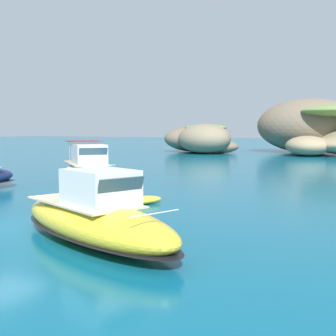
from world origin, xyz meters
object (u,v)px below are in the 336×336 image
Objects in this scene: motorboat_white at (88,171)px; dinghy_tender at (140,200)px; islet_small at (202,139)px; motorboat_yellow at (95,218)px.

motorboat_white reaches higher than dinghy_tender.
motorboat_white is (10.67, -45.71, -1.45)m from islet_small.
motorboat_white reaches higher than motorboat_yellow.
motorboat_white is at bearing 146.12° from dinghy_tender.
islet_small is 46.97m from motorboat_white.
islet_small is 6.79× the size of dinghy_tender.
dinghy_tender is at bearing -33.88° from motorboat_white.
islet_small is 1.96× the size of motorboat_white.
motorboat_yellow is at bearing -70.01° from dinghy_tender.
motorboat_white is at bearing -76.86° from islet_small.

